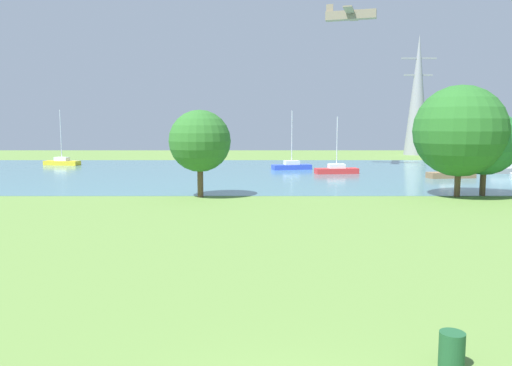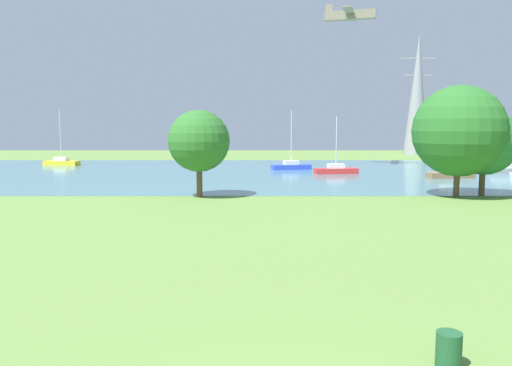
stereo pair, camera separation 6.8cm
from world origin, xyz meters
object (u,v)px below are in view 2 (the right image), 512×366
Objects in this scene: litter_bin at (450,350)px; tree_west_far at (461,131)px; sailboat_brown at (452,174)px; sailboat_red at (338,170)px; sailboat_yellow at (63,162)px; sailboat_gray at (503,169)px; tree_east_far at (201,141)px; light_aircraft at (352,15)px; sailboat_blue at (293,166)px; electricity_pylon at (419,95)px; tree_mid_shore at (486,142)px.

tree_west_far is (10.87, 26.70, 4.55)m from litter_bin.
sailboat_brown is 1.01× the size of sailboat_red.
sailboat_yellow is at bearing 160.14° from sailboat_brown.
sailboat_yellow reaches higher than sailboat_gray.
tree_east_far reaches higher than sailboat_red.
litter_bin is 51.11m from sailboat_gray.
light_aircraft reaches higher than sailboat_yellow.
sailboat_blue is (0.05, 50.26, 0.07)m from litter_bin.
sailboat_blue is (-4.66, 5.27, 0.01)m from sailboat_red.
sailboat_red is at bearing 108.62° from tree_west_far.
sailboat_yellow is (-30.79, 57.07, 0.07)m from litter_bin.
sailboat_blue is (30.84, -6.81, -0.00)m from sailboat_yellow.
light_aircraft is (-3.10, 28.35, 14.51)m from tree_west_far.
tree_west_far is 0.38× the size of electricity_pylon.
tree_east_far is (-8.51, 26.57, 3.80)m from litter_bin.
sailboat_yellow is at bearing 177.00° from light_aircraft.
sailboat_brown is 25.34m from light_aircraft.
sailboat_gray reaches higher than litter_bin.
light_aircraft reaches higher than tree_east_far.
tree_west_far reaches higher than sailboat_brown.
sailboat_gray is 0.33× the size of electricity_pylon.
sailboat_gray reaches higher than tree_mid_shore.
sailboat_brown reaches higher than litter_bin.
electricity_pylon reaches higher than sailboat_blue.
sailboat_blue is 25.47m from tree_east_far.
sailboat_blue is 23.88m from sailboat_gray.
sailboat_red is 0.29× the size of electricity_pylon.
tree_mid_shore is 0.30× the size of electricity_pylon.
sailboat_red is at bearing -178.70° from sailboat_gray.
sailboat_brown is at bearing 78.44° from tree_mid_shore.
sailboat_gray is at bearing 62.71° from litter_bin.
sailboat_blue is 0.86× the size of tree_west_far.
sailboat_brown is 0.88× the size of sailboat_gray.
tree_mid_shore is (2.17, 0.56, -0.84)m from tree_west_far.
tree_west_far is at bearing -83.75° from light_aircraft.
light_aircraft is at bearing 118.24° from sailboat_brown.
light_aircraft is at bearing 100.75° from tree_mid_shore.
electricity_pylon is (12.36, 54.76, 6.91)m from tree_mid_shore.
litter_bin is 0.11× the size of sailboat_gray.
sailboat_yellow reaches higher than sailboat_brown.
sailboat_blue is 1.10× the size of tree_east_far.
sailboat_yellow is (-46.49, 16.79, 0.01)m from sailboat_brown.
sailboat_blue is 26.67m from tree_mid_shore.
tree_mid_shore is at bearing -79.25° from light_aircraft.
sailboat_yellow reaches higher than tree_mid_shore.
litter_bin is 58.77m from light_aircraft.
tree_east_far is (-31.95, -18.86, 3.74)m from sailboat_gray.
tree_west_far is at bearing -109.59° from sailboat_brown.
sailboat_brown is at bearing -103.07° from electricity_pylon.
tree_east_far is 0.98× the size of tree_mid_shore.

